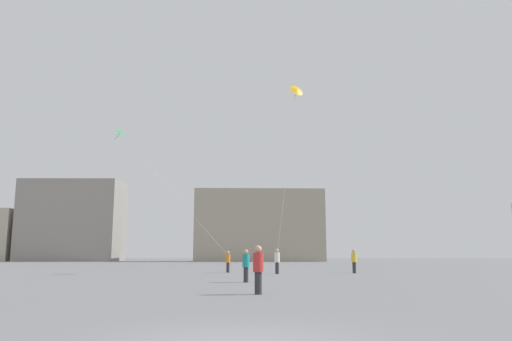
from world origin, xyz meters
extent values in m
cylinder|color=#2D2D33|center=(0.22, 9.85, 0.40)|extent=(0.26, 0.26, 0.80)
cylinder|color=red|center=(0.22, 9.85, 1.15)|extent=(0.38, 0.38, 0.70)
sphere|color=tan|center=(0.22, 9.85, 1.64)|extent=(0.26, 0.26, 0.26)
cylinder|color=#2D2D33|center=(-2.52, 30.45, 0.38)|extent=(0.25, 0.25, 0.76)
cylinder|color=orange|center=(-2.52, 30.45, 1.09)|extent=(0.36, 0.36, 0.66)
sphere|color=tan|center=(-2.52, 30.45, 1.54)|extent=(0.25, 0.25, 0.25)
cylinder|color=#2D2D33|center=(-0.55, 17.36, 0.38)|extent=(0.25, 0.25, 0.76)
cylinder|color=teal|center=(-0.55, 17.36, 1.10)|extent=(0.37, 0.37, 0.67)
sphere|color=tan|center=(-0.55, 17.36, 1.55)|extent=(0.25, 0.25, 0.25)
cylinder|color=#2D2D33|center=(1.27, 28.05, 0.41)|extent=(0.27, 0.27, 0.83)
cylinder|color=white|center=(1.27, 28.05, 1.19)|extent=(0.40, 0.40, 0.72)
sphere|color=tan|center=(1.27, 28.05, 1.68)|extent=(0.27, 0.27, 0.27)
cylinder|color=#2D2D33|center=(7.11, 29.39, 0.41)|extent=(0.27, 0.27, 0.82)
cylinder|color=yellow|center=(7.11, 29.39, 1.17)|extent=(0.39, 0.39, 0.71)
sphere|color=tan|center=(7.11, 29.39, 1.66)|extent=(0.27, 0.27, 0.27)
cone|color=green|center=(-12.34, 33.28, 12.00)|extent=(0.97, 1.08, 0.71)
sphere|color=green|center=(-12.44, 33.18, 11.79)|extent=(0.10, 0.10, 0.10)
sphere|color=green|center=(-12.53, 33.07, 11.58)|extent=(0.10, 0.10, 0.10)
sphere|color=green|center=(-12.62, 32.97, 11.37)|extent=(0.10, 0.10, 0.10)
cylinder|color=silver|center=(-7.43, 31.86, 6.65)|extent=(9.84, 2.85, 10.71)
cone|color=yellow|center=(3.00, 29.89, 14.60)|extent=(1.37, 1.22, 1.06)
sphere|color=yellow|center=(2.94, 30.02, 14.39)|extent=(0.10, 0.10, 0.10)
sphere|color=yellow|center=(2.88, 30.14, 14.18)|extent=(0.10, 0.10, 0.10)
sphere|color=yellow|center=(2.82, 30.27, 13.97)|extent=(0.10, 0.10, 0.10)
cylinder|color=silver|center=(2.13, 28.97, 7.95)|extent=(1.75, 1.86, 13.31)
cube|color=gray|center=(-37.00, 85.96, 7.62)|extent=(18.55, 10.49, 15.24)
cube|color=#A39984|center=(-1.00, 85.45, 6.62)|extent=(24.41, 10.65, 13.24)
sphere|color=#EAE5C6|center=(21.92, 34.72, 5.71)|extent=(0.36, 0.36, 0.36)
camera|label=1|loc=(0.55, -8.59, 1.48)|focal=34.60mm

